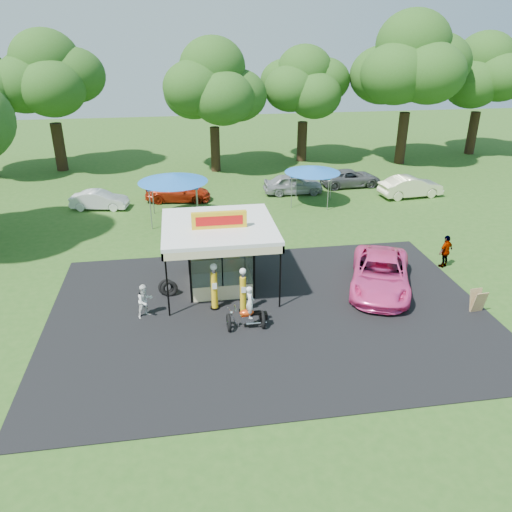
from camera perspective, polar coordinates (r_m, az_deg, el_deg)
The scene contains 24 objects.
ground at distance 21.47m, azimuth 2.54°, elevation -9.28°, with size 120.00×120.00×0.00m, color #285119.
asphalt_apron at distance 23.11m, azimuth 1.57°, elevation -6.51°, with size 20.00×14.00×0.04m, color black.
gas_station_kiosk at distance 24.70m, azimuth -4.20°, elevation 0.19°, with size 5.40×5.40×4.18m.
gas_pump_left at distance 22.99m, azimuth -4.79°, elevation -3.62°, with size 0.44×0.44×2.34m.
gas_pump_right at distance 22.71m, azimuth -1.49°, elevation -4.06°, with size 0.42×0.42×2.23m.
motorcycle at distance 21.65m, azimuth -0.85°, elevation -6.36°, with size 1.77×0.86×2.11m.
spare_tires at distance 24.78m, azimuth -10.03°, elevation -3.61°, with size 0.97×0.58×0.84m.
a_frame_sign at distance 25.12m, azimuth 24.00°, elevation -4.74°, with size 0.63×0.58×1.09m.
kiosk_car at distance 27.24m, azimuth -4.52°, elevation -0.41°, with size 1.13×2.82×0.96m, color gold.
pink_sedan at distance 25.56m, azimuth 14.03°, elevation -1.99°, with size 2.78×6.02×1.67m, color #F84397.
spectator_west at distance 23.02m, azimuth -12.57°, elevation -5.03°, with size 0.78×0.61×1.61m, color white.
spectator_east_b at distance 28.98m, azimuth 20.86°, elevation 0.51°, with size 1.08×0.45×1.85m, color gray.
bg_car_a at distance 37.95m, azimuth -17.46°, elevation 6.13°, with size 1.42×4.06×1.34m, color white.
bg_car_b at distance 38.42m, azimuth -8.92°, elevation 7.26°, with size 1.99×4.89×1.42m, color #B1260D.
bg_car_c at distance 39.79m, azimuth 4.27°, elevation 8.22°, with size 1.87×4.65×1.58m, color #9C9CA0.
bg_car_d at distance 42.45m, azimuth 10.74°, elevation 8.76°, with size 2.29×4.97×1.38m, color #515253.
bg_car_e at distance 40.71m, azimuth 17.27°, elevation 7.58°, with size 1.70×4.89×1.61m, color #EDEBB5.
tent_west at distance 33.79m, azimuth -9.49°, elevation 8.76°, with size 4.63×4.63×3.24m.
tent_east at distance 37.11m, azimuth 6.48°, elevation 9.79°, with size 4.07×4.07×2.85m.
oak_far_b at distance 48.91m, azimuth -22.57°, elevation 17.65°, with size 9.91×9.91×11.81m.
oak_far_c at distance 45.47m, azimuth -4.90°, elevation 18.41°, with size 9.53×9.53×11.24m.
oak_far_d at distance 49.47m, azimuth 5.50°, elevation 18.35°, with size 8.80×8.80×10.47m.
oak_far_e at distance 50.06m, azimuth 17.20°, elevation 19.64°, with size 11.21×11.21×13.35m.
oak_far_f at distance 56.80m, azimuth 24.42°, elevation 17.98°, with size 9.61×9.61×11.58m.
Camera 1 is at (-3.67, -17.45, 11.95)m, focal length 35.00 mm.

